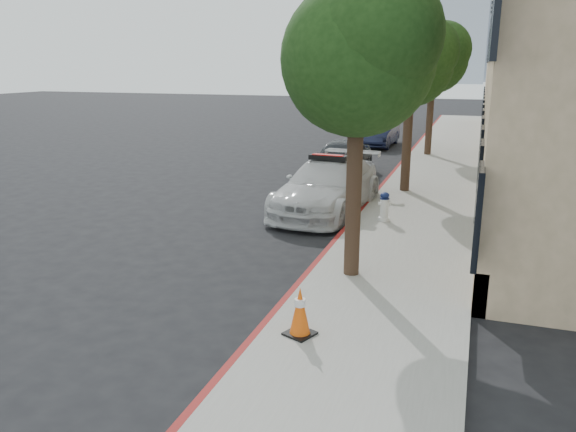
% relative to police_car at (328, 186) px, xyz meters
% --- Properties ---
extents(ground, '(120.00, 120.00, 0.00)m').
position_rel_police_car_xyz_m(ground, '(-1.05, -3.09, -0.76)').
color(ground, black).
rests_on(ground, ground).
extents(sidewalk, '(3.20, 50.00, 0.15)m').
position_rel_police_car_xyz_m(sidewalk, '(2.55, 6.91, -0.69)').
color(sidewalk, gray).
rests_on(sidewalk, ground).
extents(curb_strip, '(0.12, 50.00, 0.15)m').
position_rel_police_car_xyz_m(curb_strip, '(1.01, 6.91, -0.69)').
color(curb_strip, maroon).
rests_on(curb_strip, ground).
extents(tree_near, '(2.92, 2.82, 5.62)m').
position_rel_police_car_xyz_m(tree_near, '(1.88, -5.10, 3.51)').
color(tree_near, black).
rests_on(tree_near, sidewalk).
extents(tree_mid, '(2.77, 2.64, 5.43)m').
position_rel_police_car_xyz_m(tree_mid, '(1.88, 2.90, 3.40)').
color(tree_mid, black).
rests_on(tree_mid, sidewalk).
extents(tree_far, '(3.10, 3.00, 5.81)m').
position_rel_police_car_xyz_m(tree_far, '(1.88, 10.90, 3.62)').
color(tree_far, black).
rests_on(tree_far, sidewalk).
extents(police_car, '(2.51, 5.38, 1.67)m').
position_rel_police_car_xyz_m(police_car, '(0.00, 0.00, 0.00)').
color(police_car, silver).
rests_on(police_car, ground).
extents(parked_car_mid, '(1.89, 4.32, 1.45)m').
position_rel_police_car_xyz_m(parked_car_mid, '(-0.82, 5.02, -0.04)').
color(parked_car_mid, black).
rests_on(parked_car_mid, ground).
extents(parked_car_far, '(1.52, 4.12, 1.35)m').
position_rel_police_car_xyz_m(parked_car_far, '(-0.86, 13.81, -0.09)').
color(parked_car_far, black).
rests_on(parked_car_far, ground).
extents(fire_hydrant, '(0.33, 0.30, 0.77)m').
position_rel_police_car_xyz_m(fire_hydrant, '(1.82, -1.01, -0.24)').
color(fire_hydrant, white).
rests_on(fire_hydrant, sidewalk).
extents(traffic_cone, '(0.53, 0.53, 0.78)m').
position_rel_police_car_xyz_m(traffic_cone, '(1.67, -7.90, -0.23)').
color(traffic_cone, black).
rests_on(traffic_cone, sidewalk).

